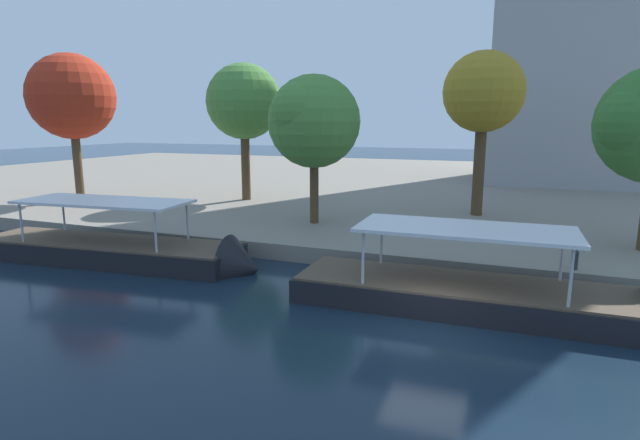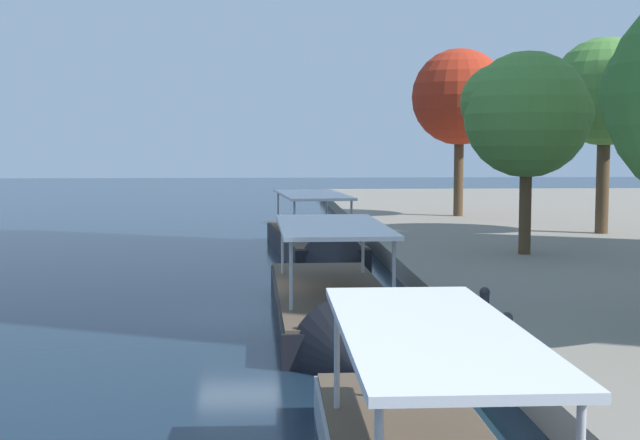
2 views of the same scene
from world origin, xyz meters
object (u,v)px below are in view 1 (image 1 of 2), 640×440
object	(u,v)px
tour_boat_1	(498,302)
tree_1	(485,92)
tree_0	(243,102)
tour_boat_0	(127,256)
tree_2	(313,120)
tree_3	(69,97)
mooring_bollard_0	(575,259)

from	to	relation	value
tour_boat_1	tree_1	xyz separation A→B (m)	(-1.77, 14.39, 7.76)
tree_0	tour_boat_1	bearing A→B (deg)	-38.96
tour_boat_0	tree_1	bearing A→B (deg)	39.16
tree_2	tree_3	bearing A→B (deg)	175.87
mooring_bollard_0	tree_2	xyz separation A→B (m)	(-12.83, 4.76, 5.27)
tree_1	tree_3	bearing A→B (deg)	-170.39
tree_1	tour_boat_0	bearing A→B (deg)	-135.58
tour_boat_1	tree_1	world-z (taller)	tree_1
tree_1	tree_3	size ratio (longest dim) A/B	0.94
tour_boat_0	mooring_bollard_0	bearing A→B (deg)	4.91
mooring_bollard_0	tree_0	xyz separation A→B (m)	(-20.69, 10.97, 6.54)
tour_boat_0	tree_3	bearing A→B (deg)	138.46
tour_boat_0	mooring_bollard_0	world-z (taller)	tour_boat_0
tour_boat_1	tree_0	distance (m)	24.37
tree_3	mooring_bollard_0	bearing A→B (deg)	-10.91
tour_boat_0	tree_2	world-z (taller)	tree_2
tour_boat_0	tree_0	world-z (taller)	tree_0
tour_boat_1	tree_1	bearing A→B (deg)	95.90
tree_1	mooring_bollard_0	bearing A→B (deg)	-67.71
tree_2	tree_3	distance (m)	19.05
mooring_bollard_0	tree_0	distance (m)	24.31
tour_boat_0	tree_0	distance (m)	16.26
tree_0	tree_2	distance (m)	10.10
tree_1	tree_2	size ratio (longest dim) A/B	1.19
tree_3	tree_2	bearing A→B (deg)	-4.13
tree_2	tour_boat_0	bearing A→B (deg)	-126.40
tree_3	tour_boat_0	bearing A→B (deg)	-36.28
tree_0	tour_boat_0	bearing A→B (deg)	-82.59
tour_boat_1	tree_3	distance (m)	31.67
tree_0	tree_1	distance (m)	16.29
tour_boat_1	tree_0	size ratio (longest dim) A/B	1.33
tour_boat_1	tree_1	size ratio (longest dim) A/B	1.33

